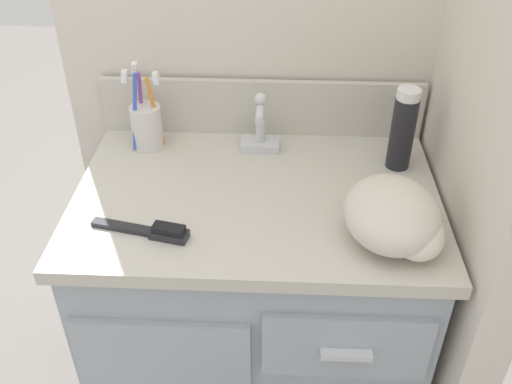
# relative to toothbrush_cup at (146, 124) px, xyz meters

# --- Properties ---
(wall_right) EXTENTS (0.08, 0.61, 2.20)m
(wall_right) POSITION_rel_toothbrush_cup_xyz_m (0.71, -0.18, 0.31)
(wall_right) COLOR beige
(wall_right) RESTS_ON ground_plane
(vanity) EXTENTS (0.78, 0.55, 0.74)m
(vanity) POSITION_rel_toothbrush_cup_xyz_m (0.27, -0.18, -0.41)
(vanity) COLOR #9EA8B2
(vanity) RESTS_ON ground_plane
(backsplash) EXTENTS (0.78, 0.02, 0.14)m
(backsplash) POSITION_rel_toothbrush_cup_xyz_m (0.27, 0.08, 0.01)
(backsplash) COLOR beige
(backsplash) RESTS_ON vanity
(sink_faucet) EXTENTS (0.09, 0.09, 0.14)m
(sink_faucet) POSITION_rel_toothbrush_cup_xyz_m (0.27, 0.00, -0.01)
(sink_faucet) COLOR silver
(sink_faucet) RESTS_ON vanity
(toothbrush_cup) EXTENTS (0.08, 0.08, 0.21)m
(toothbrush_cup) POSITION_rel_toothbrush_cup_xyz_m (0.00, 0.00, 0.00)
(toothbrush_cup) COLOR silver
(toothbrush_cup) RESTS_ON vanity
(shaving_cream_can) EXTENTS (0.05, 0.05, 0.19)m
(shaving_cream_can) POSITION_rel_toothbrush_cup_xyz_m (0.58, -0.06, 0.04)
(shaving_cream_can) COLOR black
(shaving_cream_can) RESTS_ON vanity
(hairbrush) EXTENTS (0.20, 0.07, 0.03)m
(hairbrush) POSITION_rel_toothbrush_cup_xyz_m (0.08, -0.33, -0.05)
(hairbrush) COLOR #232328
(hairbrush) RESTS_ON vanity
(hand_towel) EXTENTS (0.18, 0.22, 0.11)m
(hand_towel) POSITION_rel_toothbrush_cup_xyz_m (0.54, -0.32, -0.01)
(hand_towel) COLOR beige
(hand_towel) RESTS_ON vanity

